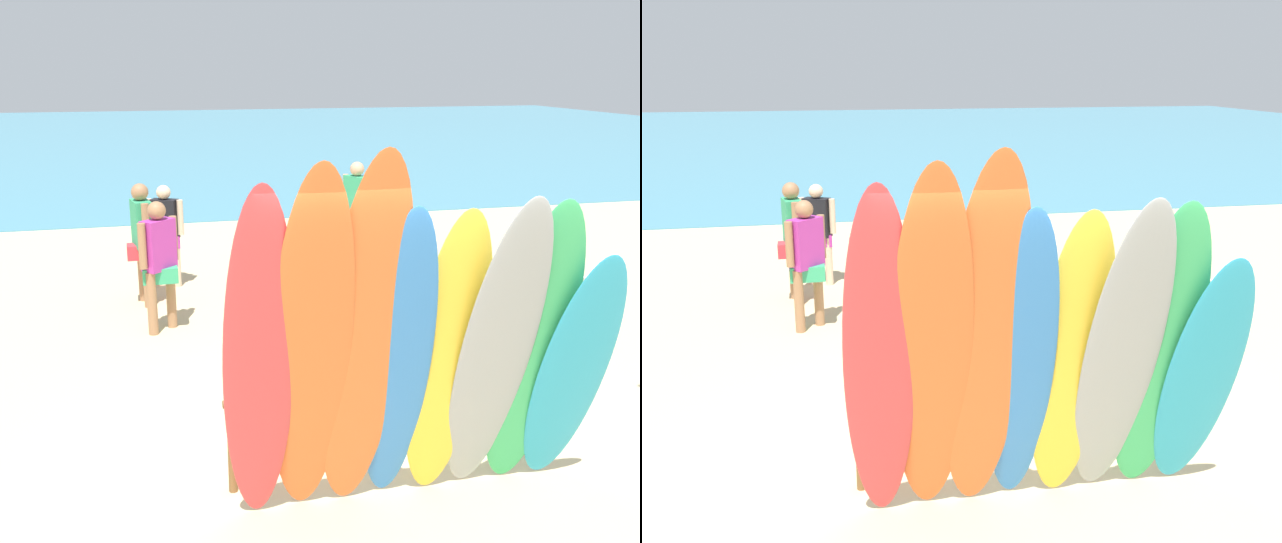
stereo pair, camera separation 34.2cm
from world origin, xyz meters
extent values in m
plane|color=#D3BC8C|center=(0.00, 14.00, 0.00)|extent=(60.00, 60.00, 0.00)
cube|color=teal|center=(0.00, 30.40, 0.01)|extent=(60.00, 40.00, 0.02)
cylinder|color=brown|center=(-1.29, 0.00, 0.37)|extent=(0.07, 0.07, 0.74)
cylinder|color=brown|center=(1.29, 0.00, 0.37)|extent=(0.07, 0.07, 0.74)
cylinder|color=brown|center=(0.00, 0.00, 0.74)|extent=(2.70, 0.06, 0.06)
ellipsoid|color=#D13D42|center=(-1.18, -0.68, 1.29)|extent=(0.52, 0.84, 2.58)
ellipsoid|color=orange|center=(-0.84, -0.71, 1.35)|extent=(0.60, 0.96, 2.70)
ellipsoid|color=orange|center=(-0.47, -0.71, 1.38)|extent=(0.59, 0.90, 2.76)
ellipsoid|color=#337AD1|center=(-0.20, -0.64, 1.20)|extent=(0.55, 0.88, 2.40)
ellipsoid|color=yellow|center=(0.17, -0.62, 1.17)|extent=(0.56, 0.71, 2.35)
ellipsoid|color=#999EA3|center=(0.50, -0.70, 1.22)|extent=(0.57, 0.91, 2.44)
ellipsoid|color=#38B266|center=(0.81, -0.66, 1.20)|extent=(0.64, 0.84, 2.40)
ellipsoid|color=#289EC6|center=(1.14, -0.68, 1.01)|extent=(0.59, 0.81, 2.01)
cylinder|color=tan|center=(1.57, 6.57, 0.41)|extent=(0.12, 0.12, 0.82)
cylinder|color=tan|center=(1.72, 6.26, 0.41)|extent=(0.12, 0.12, 0.82)
cube|color=#B23399|center=(1.65, 6.42, 0.75)|extent=(0.44, 0.27, 0.20)
cube|color=#33A36B|center=(1.65, 6.42, 1.14)|extent=(0.38, 0.48, 0.64)
sphere|color=tan|center=(1.65, 6.42, 1.57)|extent=(0.23, 0.23, 0.23)
cylinder|color=tan|center=(1.53, 6.66, 1.17)|extent=(0.10, 0.10, 0.57)
cylinder|color=tan|center=(1.77, 6.17, 1.17)|extent=(0.10, 0.10, 0.57)
cylinder|color=#9E704C|center=(-1.77, 4.86, 0.41)|extent=(0.12, 0.12, 0.81)
cylinder|color=#9E704C|center=(-1.83, 5.19, 0.41)|extent=(0.12, 0.12, 0.81)
cube|color=#DB333D|center=(-1.80, 5.03, 0.75)|extent=(0.44, 0.27, 0.19)
cube|color=#33A36B|center=(-1.80, 5.03, 1.13)|extent=(0.29, 0.45, 0.64)
sphere|color=#9E704C|center=(-1.80, 5.03, 1.56)|extent=(0.23, 0.23, 0.23)
cylinder|color=#9E704C|center=(-1.75, 4.76, 1.16)|extent=(0.10, 0.10, 0.56)
cylinder|color=#9E704C|center=(-1.85, 5.29, 1.16)|extent=(0.10, 0.10, 0.56)
cylinder|color=beige|center=(-1.33, 5.77, 0.37)|extent=(0.11, 0.11, 0.73)
cylinder|color=beige|center=(-1.60, 5.90, 0.37)|extent=(0.11, 0.11, 0.73)
cube|color=#B23399|center=(-1.46, 5.84, 0.68)|extent=(0.39, 0.24, 0.18)
cube|color=black|center=(-1.46, 5.84, 1.02)|extent=(0.43, 0.35, 0.57)
sphere|color=beige|center=(-1.46, 5.84, 1.41)|extent=(0.21, 0.21, 0.21)
cylinder|color=beige|center=(-1.24, 5.73, 1.05)|extent=(0.09, 0.09, 0.51)
cylinder|color=beige|center=(-1.68, 5.94, 1.05)|extent=(0.09, 0.09, 0.51)
cylinder|color=#9E704C|center=(-1.75, 3.75, 0.39)|extent=(0.12, 0.12, 0.79)
cylinder|color=#9E704C|center=(-1.51, 3.97, 0.39)|extent=(0.12, 0.12, 0.79)
cube|color=#33A36B|center=(-1.63, 3.86, 0.73)|extent=(0.42, 0.26, 0.19)
cube|color=#B23399|center=(-1.63, 3.86, 1.10)|extent=(0.44, 0.43, 0.62)
sphere|color=#9E704C|center=(-1.63, 3.86, 1.52)|extent=(0.22, 0.22, 0.22)
cylinder|color=#9E704C|center=(-1.83, 3.68, 1.13)|extent=(0.10, 0.10, 0.55)
cylinder|color=#9E704C|center=(-1.44, 4.03, 1.13)|extent=(0.10, 0.10, 0.55)
cylinder|color=#B7B7BC|center=(2.64, 1.95, 0.14)|extent=(0.02, 0.02, 0.28)
cylinder|color=#B7B7BC|center=(3.04, 1.84, 0.14)|extent=(0.02, 0.02, 0.28)
cylinder|color=#B7B7BC|center=(2.74, 2.32, 0.14)|extent=(0.02, 0.02, 0.28)
cylinder|color=#B7B7BC|center=(3.14, 2.20, 0.14)|extent=(0.02, 0.02, 0.28)
cube|color=silver|center=(2.89, 2.08, 0.30)|extent=(0.60, 0.57, 0.03)
cube|color=silver|center=(2.98, 2.41, 0.56)|extent=(0.55, 0.39, 0.51)
camera|label=1|loc=(-1.91, -5.18, 3.20)|focal=42.18mm
camera|label=2|loc=(-1.58, -5.26, 3.20)|focal=42.18mm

